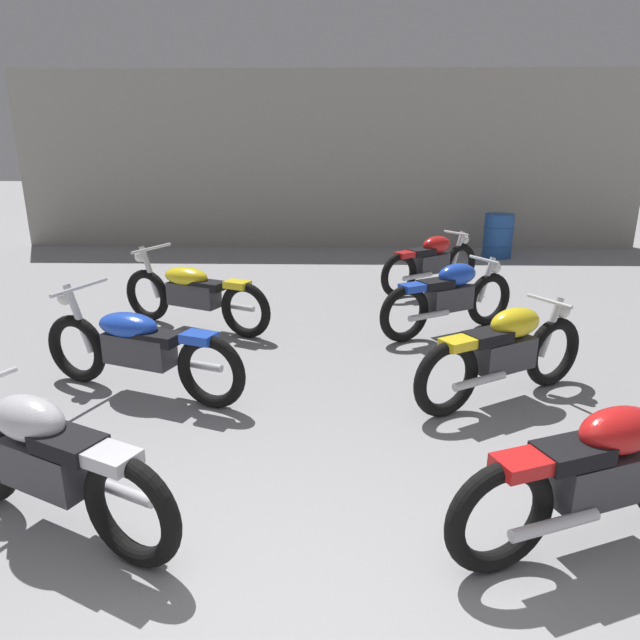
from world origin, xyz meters
TOP-DOWN VIEW (x-y plane):
  - back_wall at (0.00, 10.59)m, footprint 13.13×0.24m
  - motorcycle_left_row_0 at (-1.54, 1.03)m, footprint 1.82×0.96m
  - motorcycle_left_row_1 at (-1.63, 2.95)m, footprint 2.07×0.97m
  - motorcycle_left_row_2 at (-1.59, 4.84)m, footprint 2.01×1.08m
  - motorcycle_right_row_0 at (1.64, 0.98)m, footprint 1.88×0.82m
  - motorcycle_right_row_1 at (1.65, 2.90)m, footprint 1.75×1.10m
  - motorcycle_right_row_2 at (1.52, 4.75)m, footprint 1.76×1.08m
  - motorcycle_right_row_3 at (1.62, 6.74)m, footprint 1.66×1.25m
  - oil_drum at (3.36, 9.44)m, footprint 0.59×0.59m

SIDE VIEW (x-z plane):
  - oil_drum at x=3.36m, z-range 0.00..0.85m
  - motorcycle_left_row_1 at x=-1.63m, z-range -0.04..0.94m
  - motorcycle_left_row_2 at x=-1.59m, z-range -0.04..0.94m
  - motorcycle_left_row_0 at x=-1.54m, z-range 0.02..0.90m
  - motorcycle_right_row_0 at x=1.64m, z-range 0.02..0.90m
  - motorcycle_right_row_1 at x=1.65m, z-range 0.02..0.90m
  - motorcycle_right_row_2 at x=1.52m, z-range 0.02..0.90m
  - motorcycle_right_row_3 at x=1.62m, z-range 0.02..0.90m
  - back_wall at x=0.00m, z-range 0.00..3.60m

